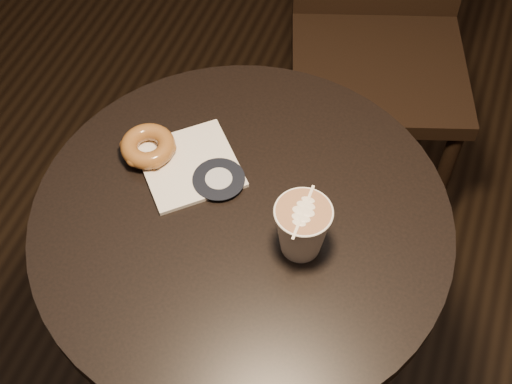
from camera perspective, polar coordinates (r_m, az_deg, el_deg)
cafe_table at (r=1.34m, az=-1.04°, el=-6.62°), size 0.70×0.70×0.75m
chair at (r=1.80m, az=10.07°, el=14.63°), size 0.53×0.53×1.07m
pastry_bag at (r=1.24m, az=-5.32°, el=2.14°), size 0.22×0.22×0.01m
doughnut at (r=1.25m, az=-8.64°, el=3.65°), size 0.10×0.10×0.03m
latte_cup at (r=1.10m, az=3.70°, el=-2.99°), size 0.09×0.09×0.10m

